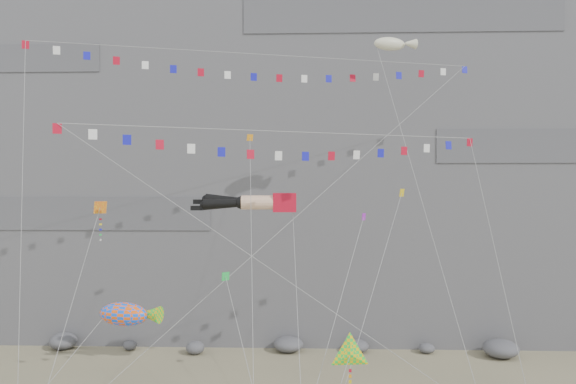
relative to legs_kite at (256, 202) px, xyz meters
name	(u,v)px	position (x,y,z in m)	size (l,w,h in m)	color
cliff	(293,93)	(1.86, 25.74, 11.62)	(80.00, 28.00, 50.00)	slate
talus_boulders	(288,345)	(1.86, 10.74, -12.78)	(60.00, 3.00, 1.20)	#5B5B5F
legs_kite	(256,202)	(0.00, 0.00, 0.00)	(8.00, 16.69, 20.51)	#B40B20
flag_banner_upper	(266,55)	(0.52, 2.88, 10.68)	(31.19, 17.48, 29.76)	#B40B20
flag_banner_lower	(293,132)	(2.62, -3.96, 4.40)	(25.82, 10.45, 22.62)	#B40B20
harlequin_kite	(100,209)	(-9.30, -3.83, -0.27)	(2.66, 7.06, 14.60)	red
fish_windsock	(123,314)	(-7.24, -5.69, -6.38)	(8.34, 5.23, 10.14)	#FF560D
delta_kite	(350,355)	(5.75, -9.07, -7.60)	(3.81, 5.03, 7.92)	#E5B50B
blimp_windsock	(390,45)	(9.59, 3.58, 11.50)	(5.86, 13.63, 28.15)	beige
small_kite_a	(250,144)	(-0.50, 1.18, 4.04)	(2.19, 13.68, 22.21)	orange
small_kite_b	(362,222)	(7.03, -2.19, -1.16)	(5.25, 11.16, 17.01)	purple
small_kite_c	(226,279)	(-1.23, -5.37, -4.35)	(4.59, 9.74, 13.48)	green
small_kite_d	(401,196)	(10.03, 1.24, 0.40)	(7.28, 15.58, 21.46)	gold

